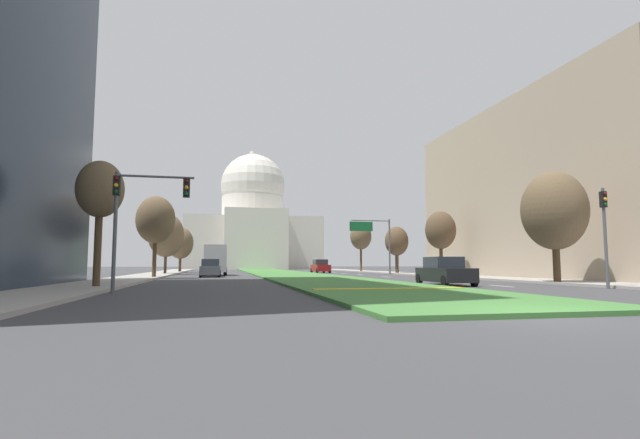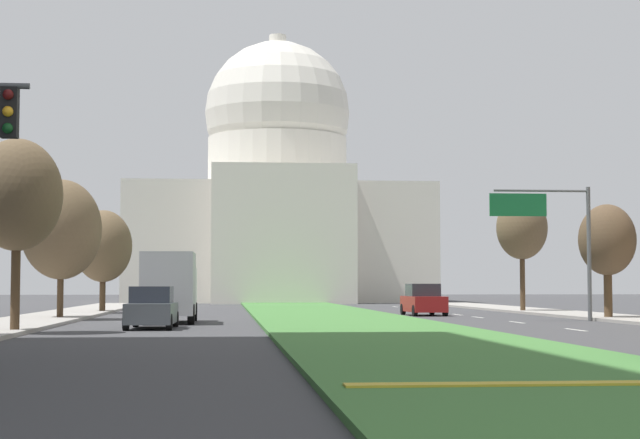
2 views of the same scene
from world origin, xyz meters
name	(u,v)px [view 1 (image 1 of 2)]	position (x,y,z in m)	size (l,w,h in m)	color
ground_plane	(279,273)	(0.00, 51.34, 0.00)	(260.00, 260.00, 0.00)	#3D3D3F
grass_median	(284,274)	(0.00, 46.21, 0.07)	(7.92, 92.41, 0.14)	#427A38
median_curb_nose	(390,289)	(0.00, 10.43, 0.16)	(7.13, 0.50, 0.04)	gold
lane_dashes_right	(360,275)	(8.19, 42.29, 0.00)	(0.16, 64.84, 0.01)	silver
sidewalk_left	(150,275)	(-14.41, 41.07, 0.07)	(4.00, 92.41, 0.15)	#9E9991
sidewalk_right	(415,274)	(14.41, 41.07, 0.07)	(4.00, 92.41, 0.15)	#9E9991
midrise_block_right	(565,192)	(23.19, 27.19, 7.76)	(13.56, 29.84, 15.51)	tan
capitol_building	(253,223)	(0.00, 102.02, 10.67)	(30.53, 23.31, 28.08)	silver
traffic_light_near_left	(137,205)	(-11.07, 11.41, 3.80)	(3.34, 0.35, 5.20)	#515456
traffic_light_near_right	(605,224)	(11.91, 10.81, 3.31)	(0.28, 0.35, 5.20)	#515456
overhead_guide_sign	(375,235)	(10.33, 42.97, 4.62)	(5.00, 0.20, 6.50)	#515456
street_tree_left_near	(100,191)	(-13.60, 15.84, 4.98)	(2.34, 2.34, 6.55)	#4C3823
street_tree_right_near	(554,211)	(12.96, 15.83, 4.58)	(3.96, 3.96, 7.08)	#4C3823
street_tree_left_mid	(156,220)	(-12.96, 32.34, 4.98)	(3.27, 3.27, 7.05)	#4C3823
street_tree_right_mid	(440,230)	(13.55, 32.65, 4.50)	(2.96, 2.96, 6.39)	#4C3823
street_tree_left_far	(166,235)	(-13.65, 47.18, 4.52)	(4.03, 4.03, 7.05)	#4C3823
street_tree_right_far	(397,241)	(13.67, 44.72, 3.97)	(2.86, 2.86, 5.80)	#4C3823
street_tree_left_distant	(181,243)	(-12.99, 59.66, 4.14)	(3.58, 3.58, 6.40)	#4C3823
street_tree_right_distant	(361,236)	(13.23, 58.23, 5.32)	(3.21, 3.21, 7.36)	#4C3823
sedan_lead_stopped	(444,272)	(5.49, 16.01, 0.79)	(2.16, 4.78, 1.67)	black
sedan_midblock	(211,269)	(-8.35, 36.18, 0.79)	(1.96, 4.53, 1.69)	#4C5156
sedan_distant	(320,267)	(5.88, 52.96, 0.84)	(2.08, 4.18, 1.81)	maroon
box_truck_delivery	(215,260)	(-7.97, 42.32, 1.68)	(2.40, 6.40, 3.20)	silver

